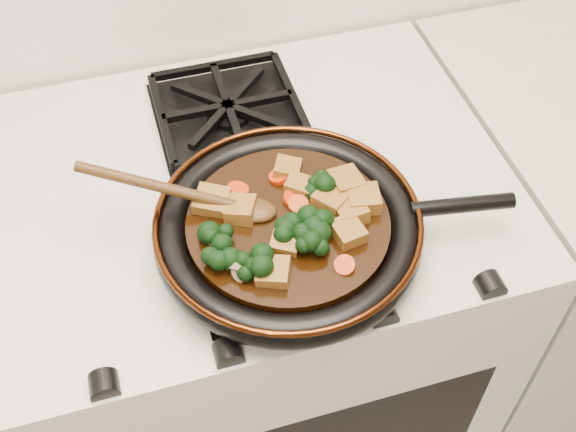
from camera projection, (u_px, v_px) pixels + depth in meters
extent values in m
cube|color=beige|center=(260.00, 335.00, 1.41)|extent=(0.76, 0.60, 0.90)
cylinder|color=black|center=(288.00, 234.00, 0.96)|extent=(0.33, 0.33, 0.01)
torus|color=black|center=(288.00, 230.00, 0.95)|extent=(0.36, 0.36, 0.04)
torus|color=#3E1A08|center=(288.00, 219.00, 0.94)|extent=(0.35, 0.35, 0.01)
cylinder|color=black|center=(462.00, 205.00, 0.96)|extent=(0.14, 0.04, 0.02)
cylinder|color=black|center=(288.00, 226.00, 0.95)|extent=(0.27, 0.27, 0.02)
cube|color=brown|center=(348.00, 232.00, 0.92)|extent=(0.04, 0.05, 0.02)
cube|color=brown|center=(287.00, 169.00, 0.99)|extent=(0.05, 0.05, 0.03)
cube|color=brown|center=(331.00, 201.00, 0.95)|extent=(0.06, 0.06, 0.03)
cube|color=brown|center=(351.00, 212.00, 0.94)|extent=(0.04, 0.04, 0.03)
cube|color=brown|center=(241.00, 210.00, 0.94)|extent=(0.05, 0.06, 0.03)
cube|color=brown|center=(274.00, 272.00, 0.88)|extent=(0.05, 0.05, 0.03)
cube|color=brown|center=(300.00, 187.00, 0.97)|extent=(0.05, 0.05, 0.02)
cube|color=brown|center=(346.00, 183.00, 0.97)|extent=(0.05, 0.05, 0.03)
cube|color=brown|center=(364.00, 200.00, 0.95)|extent=(0.05, 0.05, 0.03)
cube|color=brown|center=(286.00, 243.00, 0.91)|extent=(0.05, 0.05, 0.02)
cube|color=brown|center=(212.00, 202.00, 0.95)|extent=(0.06, 0.06, 0.03)
cylinder|color=red|center=(293.00, 198.00, 0.96)|extent=(0.03, 0.03, 0.02)
cylinder|color=red|center=(298.00, 204.00, 0.95)|extent=(0.03, 0.03, 0.02)
cylinder|color=red|center=(233.00, 210.00, 0.95)|extent=(0.03, 0.03, 0.02)
cylinder|color=red|center=(345.00, 265.00, 0.89)|extent=(0.03, 0.03, 0.02)
cylinder|color=red|center=(238.00, 189.00, 0.97)|extent=(0.03, 0.03, 0.02)
cylinder|color=red|center=(279.00, 177.00, 0.98)|extent=(0.03, 0.03, 0.02)
cylinder|color=brown|center=(216.00, 202.00, 0.95)|extent=(0.03, 0.04, 0.03)
cylinder|color=brown|center=(239.00, 267.00, 0.88)|extent=(0.04, 0.04, 0.03)
cylinder|color=brown|center=(244.00, 270.00, 0.88)|extent=(0.04, 0.04, 0.03)
cylinder|color=brown|center=(214.00, 237.00, 0.91)|extent=(0.03, 0.03, 0.03)
ellipsoid|color=#41260E|center=(256.00, 211.00, 0.94)|extent=(0.07, 0.06, 0.02)
cylinder|color=#41260E|center=(167.00, 189.00, 0.93)|extent=(0.02, 0.02, 0.24)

